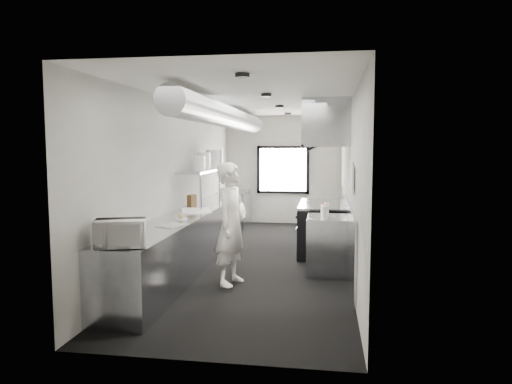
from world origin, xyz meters
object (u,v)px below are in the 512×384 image
(deli_tub_a, at_px, (124,234))
(deli_tub_b, at_px, (127,231))
(squeeze_bottle_a, at_px, (324,213))
(squeeze_bottle_c, at_px, (327,211))
(exhaust_hood, at_px, (326,125))
(far_work_table, at_px, (234,209))
(cutting_board, at_px, (196,210))
(squeeze_bottle_e, at_px, (322,209))
(small_plate, at_px, (181,219))
(plate_stack_b, at_px, (204,161))
(knife_block, at_px, (192,201))
(line_cook, at_px, (231,224))
(squeeze_bottle_b, at_px, (326,212))
(squeeze_bottle_d, at_px, (327,209))
(plate_stack_a, at_px, (199,163))
(prep_counter, at_px, (191,238))
(microwave, at_px, (120,233))
(range, at_px, (321,228))
(pass_shelf, at_px, (210,170))
(plate_stack_d, at_px, (217,158))
(bottle_station, at_px, (328,245))
(plate_stack_c, at_px, (212,159))

(deli_tub_a, xyz_separation_m, deli_tub_b, (-0.02, 0.12, 0.01))
(squeeze_bottle_a, height_order, squeeze_bottle_c, squeeze_bottle_a)
(exhaust_hood, height_order, squeeze_bottle_a, exhaust_hood)
(far_work_table, xyz_separation_m, cutting_board, (0.07, -3.59, 0.46))
(squeeze_bottle_e, bearing_deg, small_plate, -157.46)
(plate_stack_b, bearing_deg, knife_block, -101.90)
(line_cook, height_order, squeeze_bottle_b, line_cook)
(deli_tub_a, relative_size, squeeze_bottle_b, 0.63)
(squeeze_bottle_b, relative_size, squeeze_bottle_d, 1.00)
(knife_block, xyz_separation_m, squeeze_bottle_b, (2.44, -1.04, -0.01))
(deli_tub_b, height_order, plate_stack_a, plate_stack_a)
(prep_counter, bearing_deg, deli_tub_b, -94.53)
(microwave, height_order, plate_stack_a, plate_stack_a)
(range, xyz_separation_m, line_cook, (-1.28, -2.22, 0.42))
(deli_tub_b, relative_size, knife_block, 0.69)
(exhaust_hood, height_order, plate_stack_a, exhaust_hood)
(small_plate, relative_size, squeeze_bottle_c, 1.10)
(exhaust_hood, relative_size, pass_shelf, 0.73)
(cutting_board, bearing_deg, microwave, -90.94)
(microwave, relative_size, squeeze_bottle_a, 2.55)
(small_plate, xyz_separation_m, cutting_board, (-0.03, 0.93, 0.00))
(far_work_table, relative_size, plate_stack_d, 3.29)
(plate_stack_a, distance_m, squeeze_bottle_c, 2.59)
(cutting_board, distance_m, squeeze_bottle_d, 2.22)
(knife_block, bearing_deg, line_cook, -43.54)
(deli_tub_b, relative_size, cutting_board, 0.24)
(bottle_station, distance_m, plate_stack_d, 3.54)
(small_plate, relative_size, plate_stack_d, 0.51)
(bottle_station, relative_size, microwave, 1.79)
(pass_shelf, height_order, squeeze_bottle_c, pass_shelf)
(deli_tub_b, xyz_separation_m, cutting_board, (0.24, 2.27, -0.04))
(squeeze_bottle_e, bearing_deg, far_work_table, 121.24)
(exhaust_hood, bearing_deg, bottle_station, -87.82)
(microwave, height_order, squeeze_bottle_d, microwave)
(exhaust_hood, bearing_deg, far_work_table, 131.94)
(bottle_station, bearing_deg, prep_counter, 175.03)
(prep_counter, distance_m, pass_shelf, 1.85)
(plate_stack_a, bearing_deg, prep_counter, -86.14)
(squeeze_bottle_c, bearing_deg, plate_stack_a, 159.02)
(range, xyz_separation_m, far_work_table, (-2.19, 2.50, -0.02))
(plate_stack_b, distance_m, squeeze_bottle_d, 2.74)
(plate_stack_c, bearing_deg, range, -13.73)
(exhaust_hood, xyz_separation_m, cutting_board, (-2.18, -1.09, -1.48))
(plate_stack_c, bearing_deg, squeeze_bottle_a, -44.35)
(pass_shelf, xyz_separation_m, plate_stack_d, (0.01, 0.63, 0.22))
(knife_block, bearing_deg, plate_stack_d, 98.12)
(microwave, bearing_deg, squeeze_bottle_b, 27.43)
(range, height_order, line_cook, line_cook)
(plate_stack_c, bearing_deg, plate_stack_d, 87.73)
(squeeze_bottle_a, bearing_deg, plate_stack_b, 144.69)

